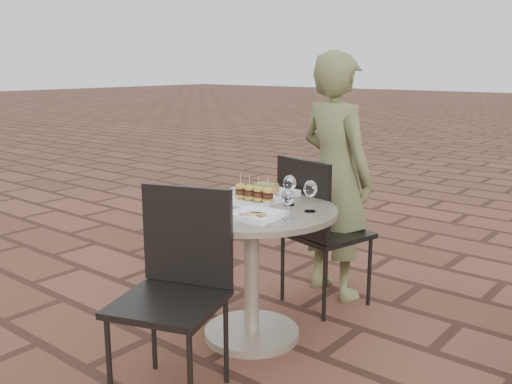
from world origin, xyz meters
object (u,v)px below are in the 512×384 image
Objects in this scene: diner at (336,176)px; plate_tuna at (256,215)px; plate_sliders at (254,196)px; cafe_table at (252,253)px; plate_salmon at (266,193)px; chair_far at (316,221)px; chair_near at (178,274)px.

plate_tuna is (0.13, -0.96, -0.03)m from diner.
plate_sliders is 0.30m from plate_tuna.
plate_salmon reaches higher than cafe_table.
chair_far is at bearing 77.66° from plate_sliders.
diner is 0.59m from plate_salmon.
cafe_table is at bearing 99.62° from chair_far.
plate_salmon is at bearing 111.98° from cafe_table.
plate_salmon reaches higher than plate_tuna.
diner is 6.19× the size of plate_sliders.
chair_far reaches higher than plate_salmon.
chair_far reaches higher than plate_sliders.
chair_near is at bearing -99.74° from plate_tuna.
chair_near reaches higher than plate_sliders.
diner is at bearing -68.76° from chair_far.
plate_tuna is (0.20, -0.23, -0.02)m from plate_sliders.
chair_near is at bearing 106.59° from diner.
cafe_table is 3.59× the size of plate_sliders.
diner is (0.00, 0.83, 0.29)m from cafe_table.
cafe_table is at bearing -56.95° from plate_sliders.
plate_tuna is (0.24, -0.38, -0.01)m from plate_salmon.
chair_near is at bearing -84.18° from cafe_table.
plate_sliders is 1.00× the size of plate_tuna.
plate_salmon is (-0.10, 0.25, 0.27)m from cafe_table.
plate_sliders reaches higher than plate_tuna.
chair_far is 3.71× the size of plate_sliders.
diner is 6.22× the size of plate_tuna.
chair_near is 0.50m from plate_tuna.
chair_near is 0.88m from plate_salmon.
plate_salmon is at bearing 104.27° from plate_sliders.
chair_near reaches higher than cafe_table.
cafe_table is 0.58× the size of diner.
chair_near is 3.73× the size of plate_tuna.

